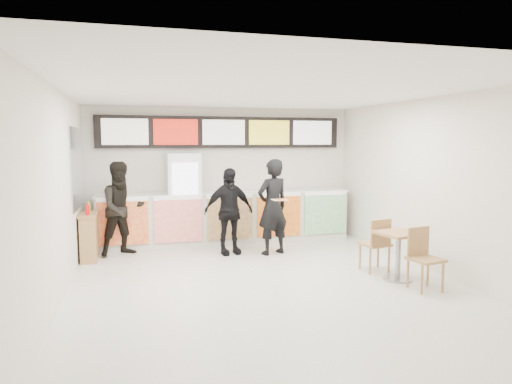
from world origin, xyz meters
name	(u,v)px	position (x,y,z in m)	size (l,w,h in m)	color
floor	(266,284)	(0.00, 0.00, 0.00)	(7.00, 7.00, 0.00)	beige
ceiling	(266,91)	(0.00, 0.00, 3.00)	(7.00, 7.00, 0.00)	white
wall_back	(223,174)	(0.00, 3.50, 1.50)	(6.00, 6.00, 0.00)	silver
wall_left	(57,196)	(-3.00, 0.00, 1.50)	(7.00, 7.00, 0.00)	silver
wall_right	(433,185)	(3.00, 0.00, 1.50)	(7.00, 7.00, 0.00)	silver
service_counter	(227,217)	(0.00, 3.09, 0.57)	(5.56, 0.77, 1.14)	silver
menu_board	(223,132)	(0.00, 3.41, 2.45)	(5.50, 0.14, 0.70)	black
drinks_fridge	(184,199)	(-0.93, 3.11, 1.00)	(0.70, 0.67, 2.00)	white
mirror_panel	(78,168)	(-2.99, 2.45, 1.75)	(0.01, 2.00, 1.50)	#B2B7BF
customer_main	(273,207)	(0.68, 1.83, 0.95)	(0.69, 0.46, 1.90)	black
customer_left	(122,209)	(-2.21, 2.55, 0.93)	(0.90, 0.70, 1.86)	black
customer_mid	(229,211)	(-0.16, 2.07, 0.86)	(1.01, 0.42, 1.73)	black
pizza_slice	(280,199)	(0.68, 1.38, 1.16)	(0.36, 0.36, 0.02)	beige
cafe_table	(398,247)	(2.14, -0.35, 0.55)	(0.74, 1.65, 0.94)	#A5734B
condiment_ledge	(89,236)	(-2.82, 2.33, 0.45)	(0.32, 0.79, 1.06)	#A5734B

